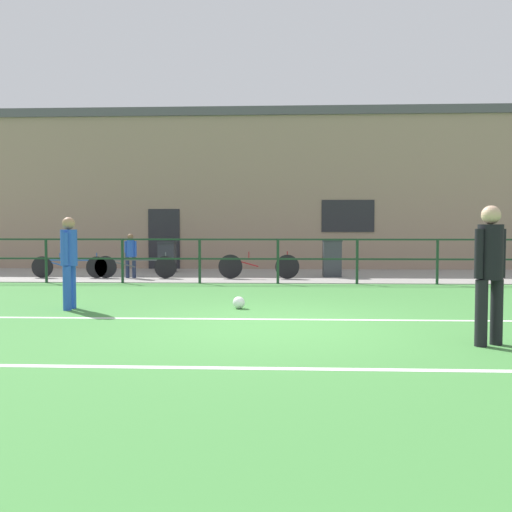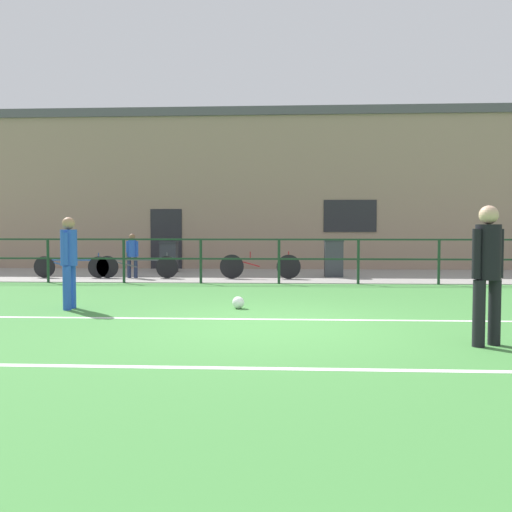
% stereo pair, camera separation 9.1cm
% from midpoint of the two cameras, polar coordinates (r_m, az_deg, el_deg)
% --- Properties ---
extents(ground, '(60.00, 44.00, 0.04)m').
position_cam_midpoint_polar(ground, '(7.81, 1.84, -7.45)').
color(ground, '#42843D').
extents(field_line_touchline, '(36.00, 0.11, 0.00)m').
position_cam_midpoint_polar(field_line_touchline, '(8.29, 1.88, -6.70)').
color(field_line_touchline, white).
rests_on(field_line_touchline, ground).
extents(field_line_hash, '(36.00, 0.11, 0.00)m').
position_cam_midpoint_polar(field_line_hash, '(5.41, 1.52, -11.80)').
color(field_line_hash, white).
rests_on(field_line_hash, ground).
extents(pavement_strip, '(48.00, 5.00, 0.02)m').
position_cam_midpoint_polar(pavement_strip, '(16.24, 2.19, -2.04)').
color(pavement_strip, gray).
rests_on(pavement_strip, ground).
extents(perimeter_fence, '(36.07, 0.07, 1.15)m').
position_cam_midpoint_polar(perimeter_fence, '(13.70, 2.14, 0.17)').
color(perimeter_fence, '#193823').
rests_on(perimeter_fence, ground).
extents(clubhouse_facade, '(28.00, 2.56, 5.61)m').
position_cam_midpoint_polar(clubhouse_facade, '(19.94, 2.26, 6.91)').
color(clubhouse_facade, gray).
rests_on(clubhouse_facade, ground).
extents(player_goalkeeper, '(0.42, 0.29, 1.65)m').
position_cam_midpoint_polar(player_goalkeeper, '(6.88, 23.13, -1.01)').
color(player_goalkeeper, black).
rests_on(player_goalkeeper, ground).
extents(player_winger, '(0.28, 0.43, 1.59)m').
position_cam_midpoint_polar(player_winger, '(9.80, -19.39, -0.11)').
color(player_winger, blue).
rests_on(player_winger, ground).
extents(soccer_ball_match, '(0.21, 0.21, 0.21)m').
position_cam_midpoint_polar(soccer_ball_match, '(9.40, -2.10, -4.94)').
color(soccer_ball_match, white).
rests_on(soccer_ball_match, ground).
extents(spectator_child, '(0.34, 0.22, 1.24)m').
position_cam_midpoint_polar(spectator_child, '(15.54, -13.27, 0.32)').
color(spectator_child, '#232D4C').
rests_on(spectator_child, pavement_strip).
extents(bicycle_parked_0, '(2.24, 0.04, 0.76)m').
position_cam_midpoint_polar(bicycle_parked_0, '(14.93, 0.10, -1.08)').
color(bicycle_parked_0, black).
rests_on(bicycle_parked_0, pavement_strip).
extents(bicycle_parked_1, '(2.32, 0.04, 0.72)m').
position_cam_midpoint_polar(bicycle_parked_1, '(15.47, -12.79, -1.09)').
color(bicycle_parked_1, black).
rests_on(bicycle_parked_1, pavement_strip).
extents(bicycle_parked_2, '(2.17, 0.04, 0.71)m').
position_cam_midpoint_polar(bicycle_parked_2, '(16.06, -19.27, -1.07)').
color(bicycle_parked_2, black).
rests_on(bicycle_parked_2, pavement_strip).
extents(trash_bin_0, '(0.55, 0.47, 0.98)m').
position_cam_midpoint_polar(trash_bin_0, '(17.48, -9.52, -0.07)').
color(trash_bin_0, '#33383D').
rests_on(trash_bin_0, pavement_strip).
extents(trash_bin_1, '(0.55, 0.47, 1.10)m').
position_cam_midpoint_polar(trash_bin_1, '(15.70, 7.87, -0.17)').
color(trash_bin_1, '#33383D').
rests_on(trash_bin_1, pavement_strip).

